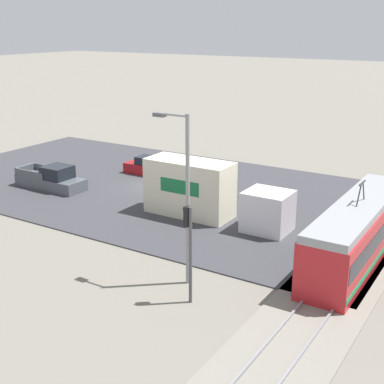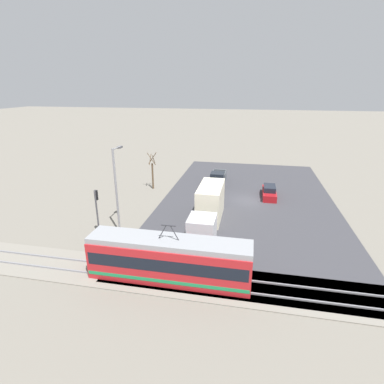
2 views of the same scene
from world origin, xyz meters
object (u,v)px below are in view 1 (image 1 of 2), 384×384
(light_rail_tram, at_px, (357,233))
(street_lamp_near_crossing, at_px, (184,189))
(sedan_car_0, at_px, (151,167))
(box_truck, at_px, (207,193))
(pickup_truck, at_px, (52,179))
(traffic_light_pole, at_px, (189,241))

(light_rail_tram, distance_m, street_lamp_near_crossing, 10.11)
(light_rail_tram, height_order, street_lamp_near_crossing, street_lamp_near_crossing)
(sedan_car_0, distance_m, street_lamp_near_crossing, 20.41)
(box_truck, xyz_separation_m, sedan_car_0, (-6.67, -9.47, -1.10))
(pickup_truck, bearing_deg, light_rail_tram, 87.98)
(box_truck, bearing_deg, sedan_car_0, -125.19)
(light_rail_tram, bearing_deg, pickup_truck, -92.02)
(light_rail_tram, relative_size, box_truck, 1.21)
(light_rail_tram, bearing_deg, traffic_light_pole, -31.95)
(traffic_light_pole, distance_m, street_lamp_near_crossing, 2.73)
(pickup_truck, bearing_deg, traffic_light_pole, 63.26)
(street_lamp_near_crossing, bearing_deg, pickup_truck, -114.17)
(pickup_truck, bearing_deg, box_truck, 92.60)
(pickup_truck, relative_size, traffic_light_pole, 1.25)
(street_lamp_near_crossing, bearing_deg, box_truck, -156.73)
(sedan_car_0, height_order, street_lamp_near_crossing, street_lamp_near_crossing)
(box_truck, distance_m, pickup_truck, 13.81)
(sedan_car_0, bearing_deg, box_truck, -125.19)
(box_truck, relative_size, pickup_truck, 1.71)
(traffic_light_pole, bearing_deg, sedan_car_0, -139.30)
(pickup_truck, relative_size, sedan_car_0, 1.24)
(light_rail_tram, xyz_separation_m, pickup_truck, (-0.84, -23.98, -0.89))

